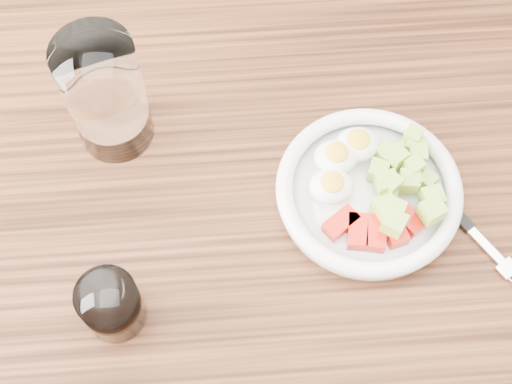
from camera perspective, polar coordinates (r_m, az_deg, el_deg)
ground at (r=1.53m, az=0.41°, el=-13.35°), size 4.00×4.00×0.00m
dining_table at (r=0.88m, az=0.70°, el=-4.19°), size 1.50×0.90×0.77m
bowl at (r=0.79m, az=9.05°, el=0.27°), size 0.21×0.21×0.05m
fork at (r=0.82m, az=15.86°, el=-1.92°), size 0.11×0.16×0.01m
water_glass at (r=0.79m, az=-11.96°, el=7.61°), size 0.09×0.09×0.15m
coffee_glass at (r=0.73m, az=-11.50°, el=-8.87°), size 0.06×0.06×0.07m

